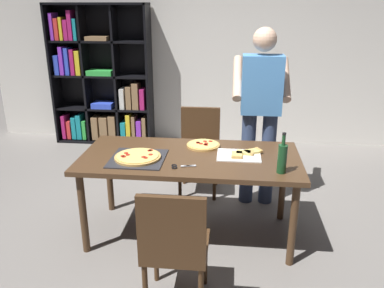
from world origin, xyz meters
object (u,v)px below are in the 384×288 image
object	(u,v)px
chair_far_side	(200,145)
pepperoni_pizza_on_tray	(138,157)
dining_table	(190,164)
second_pizza_plain	(203,145)
kitchen_scissors	(179,166)
wine_bottle	(282,158)
bookshelf	(101,83)
chair_near_camera	(174,243)
person_serving_pizza	(261,108)

from	to	relation	value
chair_far_side	pepperoni_pizza_on_tray	xyz separation A→B (m)	(-0.42, -1.04, 0.25)
dining_table	chair_far_side	xyz separation A→B (m)	(0.00, 0.92, -0.17)
chair_far_side	second_pizza_plain	size ratio (longest dim) A/B	3.05
kitchen_scissors	wine_bottle	bearing A→B (deg)	-1.70
pepperoni_pizza_on_tray	wine_bottle	bearing A→B (deg)	-7.44
second_pizza_plain	bookshelf	bearing A→B (deg)	127.41
dining_table	chair_near_camera	distance (m)	0.93
dining_table	chair_far_side	bearing A→B (deg)	90.00
chair_far_side	kitchen_scissors	distance (m)	1.19
bookshelf	person_serving_pizza	bearing A→B (deg)	-38.02
chair_far_side	pepperoni_pizza_on_tray	bearing A→B (deg)	-111.95
kitchen_scissors	chair_near_camera	bearing A→B (deg)	-85.13
person_serving_pizza	pepperoni_pizza_on_tray	xyz separation A→B (m)	(-1.02, -0.82, -0.23)
dining_table	bookshelf	distance (m)	2.84
pepperoni_pizza_on_tray	kitchen_scissors	world-z (taller)	pepperoni_pizza_on_tray
chair_near_camera	pepperoni_pizza_on_tray	xyz separation A→B (m)	(-0.42, 0.80, 0.25)
chair_far_side	kitchen_scissors	size ratio (longest dim) A/B	4.54
chair_far_side	bookshelf	xyz separation A→B (m)	(-1.54, 1.46, 0.36)
pepperoni_pizza_on_tray	kitchen_scissors	distance (m)	0.38
person_serving_pizza	wine_bottle	bearing A→B (deg)	-83.39
person_serving_pizza	second_pizza_plain	size ratio (longest dim) A/B	5.93
chair_near_camera	pepperoni_pizza_on_tray	world-z (taller)	chair_near_camera
pepperoni_pizza_on_tray	second_pizza_plain	size ratio (longest dim) A/B	1.48
bookshelf	person_serving_pizza	size ratio (longest dim) A/B	1.11
person_serving_pizza	kitchen_scissors	world-z (taller)	person_serving_pizza
chair_near_camera	second_pizza_plain	world-z (taller)	chair_near_camera
second_pizza_plain	pepperoni_pizza_on_tray	bearing A→B (deg)	-144.70
chair_far_side	dining_table	bearing A→B (deg)	-90.00
bookshelf	pepperoni_pizza_on_tray	world-z (taller)	bookshelf
kitchen_scissors	second_pizza_plain	distance (m)	0.51
chair_far_side	person_serving_pizza	distance (m)	0.81
chair_far_side	second_pizza_plain	bearing A→B (deg)	-82.31
chair_far_side	wine_bottle	distance (m)	1.43
chair_far_side	wine_bottle	size ratio (longest dim) A/B	2.85
chair_near_camera	bookshelf	bearing A→B (deg)	115.09
chair_near_camera	chair_far_side	xyz separation A→B (m)	(0.00, 1.83, 0.00)
bookshelf	kitchen_scissors	xyz separation A→B (m)	(1.49, -2.62, -0.11)
dining_table	wine_bottle	xyz separation A→B (m)	(0.72, -0.27, 0.19)
chair_near_camera	person_serving_pizza	bearing A→B (deg)	69.38
pepperoni_pizza_on_tray	wine_bottle	size ratio (longest dim) A/B	1.39
wine_bottle	pepperoni_pizza_on_tray	bearing A→B (deg)	172.56
bookshelf	second_pizza_plain	distance (m)	2.69
bookshelf	chair_near_camera	bearing A→B (deg)	-64.91
bookshelf	dining_table	bearing A→B (deg)	-57.02
chair_near_camera	person_serving_pizza	xyz separation A→B (m)	(0.61, 1.61, 0.49)
dining_table	second_pizza_plain	size ratio (longest dim) A/B	6.17
kitchen_scissors	pepperoni_pizza_on_tray	bearing A→B (deg)	160.81
wine_bottle	second_pizza_plain	world-z (taller)	wine_bottle
wine_bottle	kitchen_scissors	world-z (taller)	wine_bottle
chair_near_camera	person_serving_pizza	size ratio (longest dim) A/B	0.51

